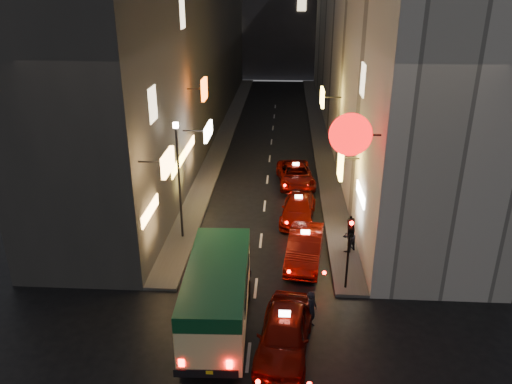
% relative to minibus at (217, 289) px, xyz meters
% --- Properties ---
extents(building_left, '(7.64, 52.00, 18.00)m').
position_rel_minibus_xyz_m(building_left, '(-6.69, 28.29, 7.24)').
color(building_left, '#33312E').
rests_on(building_left, ground).
extents(building_right, '(8.09, 52.00, 18.00)m').
position_rel_minibus_xyz_m(building_right, '(9.31, 28.29, 7.24)').
color(building_right, beige).
rests_on(building_right, ground).
extents(sidewalk_left, '(1.50, 52.00, 0.15)m').
position_rel_minibus_xyz_m(sidewalk_left, '(-2.94, 28.29, -1.68)').
color(sidewalk_left, '#4A4845').
rests_on(sidewalk_left, ground).
extents(sidewalk_right, '(1.50, 52.00, 0.15)m').
position_rel_minibus_xyz_m(sidewalk_right, '(5.56, 28.29, -1.68)').
color(sidewalk_right, '#4A4845').
rests_on(sidewalk_right, ground).
extents(minibus, '(2.47, 6.52, 2.78)m').
position_rel_minibus_xyz_m(minibus, '(0.00, 0.00, 0.00)').
color(minibus, '#FAEC9C').
rests_on(minibus, ground).
extents(taxi_near, '(3.03, 6.03, 2.01)m').
position_rel_minibus_xyz_m(taxi_near, '(2.60, -1.28, -0.83)').
color(taxi_near, '#630903').
rests_on(taxi_near, ground).
extents(taxi_second, '(2.90, 5.75, 1.93)m').
position_rel_minibus_xyz_m(taxi_second, '(3.56, 5.32, -0.88)').
color(taxi_second, '#630903').
rests_on(taxi_second, ground).
extents(taxi_third, '(2.51, 4.98, 1.69)m').
position_rel_minibus_xyz_m(taxi_third, '(3.33, 10.12, -0.99)').
color(taxi_third, '#630903').
rests_on(taxi_third, ground).
extents(taxi_far, '(2.56, 5.26, 1.79)m').
position_rel_minibus_xyz_m(taxi_far, '(3.25, 15.50, -0.95)').
color(taxi_far, '#630903').
rests_on(taxi_far, ground).
extents(pedestrian_crossing, '(0.60, 0.71, 1.85)m').
position_rel_minibus_xyz_m(pedestrian_crossing, '(3.67, 0.20, -0.83)').
color(pedestrian_crossing, black).
rests_on(pedestrian_crossing, ground).
extents(pedestrian_sidewalk, '(0.86, 0.86, 1.99)m').
position_rel_minibus_xyz_m(pedestrian_sidewalk, '(5.77, 6.20, -0.61)').
color(pedestrian_sidewalk, black).
rests_on(pedestrian_sidewalk, sidewalk_right).
extents(traffic_light, '(0.26, 0.43, 3.50)m').
position_rel_minibus_xyz_m(traffic_light, '(5.31, 2.76, 0.93)').
color(traffic_light, black).
rests_on(traffic_light, sidewalk_right).
extents(lamp_post, '(0.28, 0.28, 6.22)m').
position_rel_minibus_xyz_m(lamp_post, '(-2.89, 7.29, 1.97)').
color(lamp_post, black).
rests_on(lamp_post, sidewalk_left).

